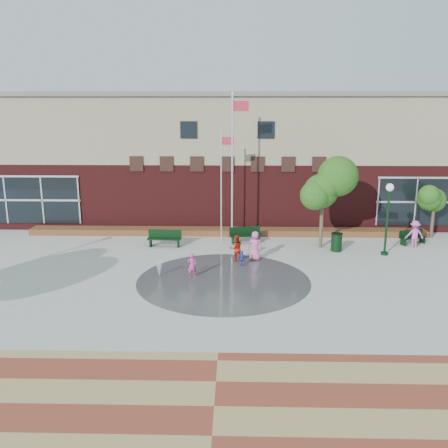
{
  "coord_description": "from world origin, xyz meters",
  "views": [
    {
      "loc": [
        0.57,
        -18.68,
        8.16
      ],
      "look_at": [
        0.0,
        4.0,
        2.6
      ],
      "focal_mm": 38.0,
      "sensor_mm": 36.0,
      "label": 1
    }
  ],
  "objects_px": {
    "flagpole_left": "(233,161)",
    "flagpole_right": "(222,181)",
    "trash_can": "(336,242)",
    "child_splash": "(192,266)",
    "bench_left": "(164,242)"
  },
  "relations": [
    {
      "from": "flagpole_left",
      "to": "flagpole_right",
      "type": "xyz_separation_m",
      "value": [
        -0.68,
        0.38,
        -1.21
      ]
    },
    {
      "from": "trash_can",
      "to": "child_splash",
      "type": "height_order",
      "value": "child_splash"
    },
    {
      "from": "flagpole_right",
      "to": "trash_can",
      "type": "relative_size",
      "value": 6.29
    },
    {
      "from": "trash_can",
      "to": "child_splash",
      "type": "relative_size",
      "value": 0.87
    },
    {
      "from": "flagpole_left",
      "to": "bench_left",
      "type": "relative_size",
      "value": 4.44
    },
    {
      "from": "bench_left",
      "to": "trash_can",
      "type": "distance_m",
      "value": 10.22
    },
    {
      "from": "trash_can",
      "to": "child_splash",
      "type": "xyz_separation_m",
      "value": [
        -8.03,
        -4.65,
        0.07
      ]
    },
    {
      "from": "flagpole_right",
      "to": "child_splash",
      "type": "distance_m",
      "value": 7.58
    },
    {
      "from": "flagpole_right",
      "to": "trash_can",
      "type": "xyz_separation_m",
      "value": [
        6.75,
        -2.1,
        -3.29
      ]
    },
    {
      "from": "flagpole_left",
      "to": "bench_left",
      "type": "bearing_deg",
      "value": -177.79
    },
    {
      "from": "flagpole_left",
      "to": "trash_can",
      "type": "bearing_deg",
      "value": -27.79
    },
    {
      "from": "bench_left",
      "to": "child_splash",
      "type": "bearing_deg",
      "value": -65.38
    },
    {
      "from": "flagpole_left",
      "to": "flagpole_right",
      "type": "bearing_deg",
      "value": 139.06
    },
    {
      "from": "flagpole_left",
      "to": "flagpole_right",
      "type": "distance_m",
      "value": 1.44
    },
    {
      "from": "bench_left",
      "to": "child_splash",
      "type": "height_order",
      "value": "child_splash"
    }
  ]
}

